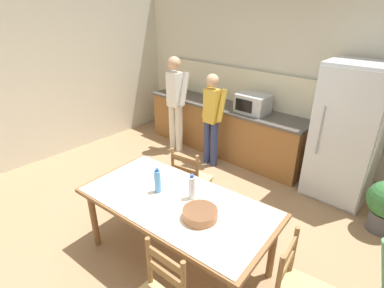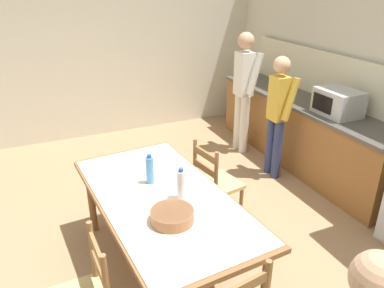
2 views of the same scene
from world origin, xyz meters
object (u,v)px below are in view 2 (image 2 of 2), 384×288
Objects in this scene: microwave at (338,102)px; chair_side_far_left at (215,184)px; bottle_near_centre at (150,170)px; person_at_sink at (244,87)px; serving_bowl at (172,215)px; person_at_counter at (278,112)px; bottle_off_centre at (181,184)px; dining_table at (162,204)px.

microwave is 0.55× the size of chair_side_far_left.
chair_side_far_left is at bearing 108.25° from bottle_near_centre.
microwave is at bearing -68.65° from person_at_sink.
bottle_near_centre is at bearing 177.31° from serving_bowl.
microwave is 1.56× the size of serving_bowl.
chair_side_far_left is 0.53× the size of person_at_sink.
bottle_near_centre is (0.42, -2.44, -0.15)m from microwave.
person_at_sink is at bearing -48.94° from chair_side_far_left.
person_at_counter is at bearing 126.36° from serving_bowl.
dining_table is at bearing -123.96° from bottle_off_centre.
person_at_counter reaches higher than serving_bowl.
bottle_off_centre is 0.32m from serving_bowl.
person_at_counter reaches higher than bottle_off_centre.
microwave is at bearing 105.26° from dining_table.
serving_bowl is at bearing -67.79° from microwave.
person_at_sink is (-1.28, -0.50, -0.08)m from microwave.
bottle_off_centre is (0.75, -2.29, -0.15)m from microwave.
bottle_near_centre is 1.00× the size of bottle_off_centre.
bottle_near_centre is 0.36m from bottle_off_centre.
microwave is 1.79m from chair_side_far_left.
dining_table is at bearing -134.83° from person_at_sink.
chair_side_far_left is 0.59× the size of person_at_counter.
dining_table is at bearing 113.91° from chair_side_far_left.
serving_bowl is (0.59, -0.03, -0.07)m from bottle_near_centre.
chair_side_far_left is (-0.59, 0.62, -0.45)m from bottle_off_centre.
microwave is 1.85× the size of bottle_off_centre.
serving_bowl is at bearing 127.04° from chair_side_far_left.
bottle_near_centre is 2.10m from person_at_counter.
person_at_counter is (0.85, -0.02, -0.09)m from person_at_sink.
person_at_counter is (-0.43, -0.52, -0.18)m from microwave.
chair_side_far_left is (0.16, -1.68, -0.61)m from microwave.
person_at_sink reaches higher than dining_table.
microwave is 0.70m from person_at_counter.
serving_bowl is at bearing -7.69° from dining_table.
serving_bowl is (0.26, -0.18, -0.07)m from bottle_off_centre.
bottle_near_centre is 0.84× the size of serving_bowl.
microwave reaches higher than dining_table.
chair_side_far_left is at bearing -84.40° from microwave.
bottle_near_centre and bottle_off_centre have the same top height.
person_at_sink reaches higher than serving_bowl.
chair_side_far_left reaches higher than serving_bowl.
person_at_sink reaches higher than bottle_near_centre.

